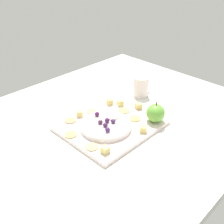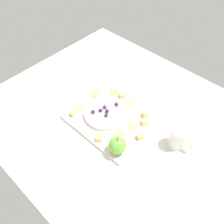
# 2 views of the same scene
# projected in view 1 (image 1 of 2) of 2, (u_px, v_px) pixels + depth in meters

# --- Properties ---
(table) EXTENTS (1.20, 0.98, 0.03)m
(table) POSITION_uv_depth(u_px,v_px,m) (110.00, 124.00, 1.09)
(table) COLOR silver
(table) RESTS_ON ground
(platter) EXTENTS (0.35, 0.30, 0.02)m
(platter) POSITION_uv_depth(u_px,v_px,m) (111.00, 125.00, 1.04)
(platter) COLOR silver
(platter) RESTS_ON table
(serving_dish) EXTENTS (0.19, 0.19, 0.02)m
(serving_dish) POSITION_uv_depth(u_px,v_px,m) (106.00, 126.00, 1.00)
(serving_dish) COLOR white
(serving_dish) RESTS_ON platter
(apple_whole) EXTENTS (0.07, 0.07, 0.07)m
(apple_whole) POSITION_uv_depth(u_px,v_px,m) (156.00, 113.00, 1.03)
(apple_whole) COLOR #6BB53D
(apple_whole) RESTS_ON platter
(apple_stem) EXTENTS (0.01, 0.01, 0.01)m
(apple_stem) POSITION_uv_depth(u_px,v_px,m) (156.00, 103.00, 1.01)
(apple_stem) COLOR brown
(apple_stem) RESTS_ON apple_whole
(cheese_cube_0) EXTENTS (0.03, 0.03, 0.02)m
(cheese_cube_0) POSITION_uv_depth(u_px,v_px,m) (143.00, 129.00, 0.98)
(cheese_cube_0) COLOR #F0D36D
(cheese_cube_0) RESTS_ON platter
(cheese_cube_1) EXTENTS (0.03, 0.03, 0.02)m
(cheese_cube_1) POSITION_uv_depth(u_px,v_px,m) (120.00, 103.00, 1.14)
(cheese_cube_1) COLOR #E7D575
(cheese_cube_1) RESTS_ON platter
(cheese_cube_2) EXTENTS (0.03, 0.03, 0.02)m
(cheese_cube_2) POSITION_uv_depth(u_px,v_px,m) (80.00, 114.00, 1.07)
(cheese_cube_2) COLOR #E4CE73
(cheese_cube_2) RESTS_ON platter
(cheese_cube_3) EXTENTS (0.03, 0.03, 0.02)m
(cheese_cube_3) POSITION_uv_depth(u_px,v_px,m) (110.00, 102.00, 1.15)
(cheese_cube_3) COLOR #E8CC6D
(cheese_cube_3) RESTS_ON platter
(cheese_cube_4) EXTENTS (0.03, 0.03, 0.02)m
(cheese_cube_4) POSITION_uv_depth(u_px,v_px,m) (139.00, 106.00, 1.12)
(cheese_cube_4) COLOR #E5C46B
(cheese_cube_4) RESTS_ON platter
(cheese_cube_5) EXTENTS (0.02, 0.02, 0.02)m
(cheese_cube_5) POSITION_uv_depth(u_px,v_px,m) (105.00, 150.00, 0.88)
(cheese_cube_5) COLOR #E5D376
(cheese_cube_5) RESTS_ON platter
(cracker_0) EXTENTS (0.04, 0.04, 0.00)m
(cracker_0) POSITION_uv_depth(u_px,v_px,m) (70.00, 121.00, 1.05)
(cracker_0) COLOR tan
(cracker_0) RESTS_ON platter
(cracker_1) EXTENTS (0.04, 0.04, 0.00)m
(cracker_1) POSITION_uv_depth(u_px,v_px,m) (124.00, 111.00, 1.11)
(cracker_1) COLOR tan
(cracker_1) RESTS_ON platter
(cracker_2) EXTENTS (0.04, 0.04, 0.00)m
(cracker_2) POSITION_uv_depth(u_px,v_px,m) (71.00, 135.00, 0.97)
(cracker_2) COLOR tan
(cracker_2) RESTS_ON platter
(cracker_3) EXTENTS (0.04, 0.04, 0.00)m
(cracker_3) POSITION_uv_depth(u_px,v_px,m) (92.00, 147.00, 0.91)
(cracker_3) COLOR tan
(cracker_3) RESTS_ON platter
(cracker_4) EXTENTS (0.04, 0.04, 0.00)m
(cracker_4) POSITION_uv_depth(u_px,v_px,m) (92.00, 111.00, 1.10)
(cracker_4) COLOR tan
(cracker_4) RESTS_ON platter
(cracker_5) EXTENTS (0.04, 0.04, 0.00)m
(cracker_5) POSITION_uv_depth(u_px,v_px,m) (135.00, 119.00, 1.06)
(cracker_5) COLOR tan
(cracker_5) RESTS_ON platter
(grape_0) EXTENTS (0.02, 0.02, 0.02)m
(grape_0) POSITION_uv_depth(u_px,v_px,m) (108.00, 130.00, 0.95)
(grape_0) COLOR #462258
(grape_0) RESTS_ON serving_dish
(grape_1) EXTENTS (0.02, 0.02, 0.02)m
(grape_1) POSITION_uv_depth(u_px,v_px,m) (97.00, 114.00, 1.04)
(grape_1) COLOR #511C4A
(grape_1) RESTS_ON serving_dish
(grape_2) EXTENTS (0.02, 0.02, 0.02)m
(grape_2) POSITION_uv_depth(u_px,v_px,m) (113.00, 121.00, 1.00)
(grape_2) COLOR #482855
(grape_2) RESTS_ON serving_dish
(grape_3) EXTENTS (0.02, 0.02, 0.02)m
(grape_3) POSITION_uv_depth(u_px,v_px,m) (105.00, 125.00, 0.98)
(grape_3) COLOR #481D50
(grape_3) RESTS_ON serving_dish
(grape_4) EXTENTS (0.02, 0.02, 0.02)m
(grape_4) POSITION_uv_depth(u_px,v_px,m) (100.00, 122.00, 0.99)
(grape_4) COLOR #4A2A4A
(grape_4) RESTS_ON serving_dish
(grape_5) EXTENTS (0.02, 0.02, 0.02)m
(grape_5) POSITION_uv_depth(u_px,v_px,m) (107.00, 120.00, 1.00)
(grape_5) COLOR #551E61
(grape_5) RESTS_ON serving_dish
(apple_slice_0) EXTENTS (0.05, 0.05, 0.01)m
(apple_slice_0) POSITION_uv_depth(u_px,v_px,m) (112.00, 116.00, 1.04)
(apple_slice_0) COLOR beige
(apple_slice_0) RESTS_ON serving_dish
(cup) EXTENTS (0.10, 0.07, 0.09)m
(cup) POSITION_uv_depth(u_px,v_px,m) (141.00, 86.00, 1.24)
(cup) COLOR silver
(cup) RESTS_ON table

